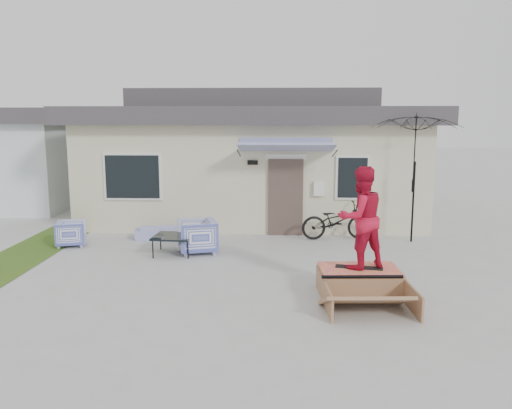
{
  "coord_description": "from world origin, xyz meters",
  "views": [
    {
      "loc": [
        0.76,
        -9.64,
        3.24
      ],
      "look_at": [
        0.3,
        1.8,
        1.3
      ],
      "focal_mm": 36.65,
      "sensor_mm": 36.0,
      "label": 1
    }
  ],
  "objects_px": {
    "bicycle": "(337,217)",
    "patio_umbrella": "(414,175)",
    "skate_ramp": "(359,281)",
    "skater": "(361,216)",
    "armchair_right": "(197,235)",
    "loveseat": "(160,229)",
    "coffee_table": "(174,245)",
    "skateboard": "(359,267)",
    "armchair_left": "(71,232)"
  },
  "relations": [
    {
      "from": "armchair_left",
      "to": "skater",
      "type": "bearing_deg",
      "value": -132.69
    },
    {
      "from": "loveseat",
      "to": "patio_umbrella",
      "type": "bearing_deg",
      "value": 169.38
    },
    {
      "from": "coffee_table",
      "to": "skater",
      "type": "height_order",
      "value": "skater"
    },
    {
      "from": "armchair_left",
      "to": "armchair_right",
      "type": "distance_m",
      "value": 3.33
    },
    {
      "from": "armchair_left",
      "to": "armchair_right",
      "type": "height_order",
      "value": "armchair_right"
    },
    {
      "from": "coffee_table",
      "to": "skate_ramp",
      "type": "relative_size",
      "value": 0.48
    },
    {
      "from": "bicycle",
      "to": "skateboard",
      "type": "height_order",
      "value": "bicycle"
    },
    {
      "from": "armchair_right",
      "to": "skateboard",
      "type": "relative_size",
      "value": 1.04
    },
    {
      "from": "skater",
      "to": "armchair_right",
      "type": "bearing_deg",
      "value": -62.5
    },
    {
      "from": "patio_umbrella",
      "to": "skate_ramp",
      "type": "bearing_deg",
      "value": -115.66
    },
    {
      "from": "loveseat",
      "to": "skate_ramp",
      "type": "xyz_separation_m",
      "value": [
        4.65,
        -4.26,
        -0.02
      ]
    },
    {
      "from": "loveseat",
      "to": "armchair_right",
      "type": "bearing_deg",
      "value": 120.42
    },
    {
      "from": "coffee_table",
      "to": "patio_umbrella",
      "type": "relative_size",
      "value": 0.37
    },
    {
      "from": "skate_ramp",
      "to": "skater",
      "type": "distance_m",
      "value": 1.23
    },
    {
      "from": "patio_umbrella",
      "to": "skateboard",
      "type": "height_order",
      "value": "patio_umbrella"
    },
    {
      "from": "patio_umbrella",
      "to": "skater",
      "type": "xyz_separation_m",
      "value": [
        -2.0,
        -4.11,
        -0.29
      ]
    },
    {
      "from": "loveseat",
      "to": "skateboard",
      "type": "relative_size",
      "value": 1.53
    },
    {
      "from": "loveseat",
      "to": "armchair_left",
      "type": "height_order",
      "value": "armchair_left"
    },
    {
      "from": "loveseat",
      "to": "armchair_right",
      "type": "height_order",
      "value": "armchair_right"
    },
    {
      "from": "loveseat",
      "to": "skater",
      "type": "height_order",
      "value": "skater"
    },
    {
      "from": "bicycle",
      "to": "skate_ramp",
      "type": "bearing_deg",
      "value": 170.63
    },
    {
      "from": "skater",
      "to": "bicycle",
      "type": "bearing_deg",
      "value": -114.55
    },
    {
      "from": "armchair_right",
      "to": "skate_ramp",
      "type": "bearing_deg",
      "value": 34.25
    },
    {
      "from": "patio_umbrella",
      "to": "coffee_table",
      "type": "bearing_deg",
      "value": -166.15
    },
    {
      "from": "coffee_table",
      "to": "skateboard",
      "type": "height_order",
      "value": "skateboard"
    },
    {
      "from": "skate_ramp",
      "to": "skateboard",
      "type": "xyz_separation_m",
      "value": [
        -0.0,
        0.05,
        0.26
      ]
    },
    {
      "from": "armchair_right",
      "to": "bicycle",
      "type": "distance_m",
      "value": 3.83
    },
    {
      "from": "coffee_table",
      "to": "skater",
      "type": "xyz_separation_m",
      "value": [
        3.97,
        -2.64,
        1.24
      ]
    },
    {
      "from": "loveseat",
      "to": "coffee_table",
      "type": "bearing_deg",
      "value": 103.71
    },
    {
      "from": "coffee_table",
      "to": "skate_ramp",
      "type": "height_order",
      "value": "skate_ramp"
    },
    {
      "from": "bicycle",
      "to": "patio_umbrella",
      "type": "height_order",
      "value": "patio_umbrella"
    },
    {
      "from": "coffee_table",
      "to": "armchair_left",
      "type": "bearing_deg",
      "value": 166.31
    },
    {
      "from": "armchair_left",
      "to": "skate_ramp",
      "type": "height_order",
      "value": "armchair_left"
    },
    {
      "from": "armchair_left",
      "to": "patio_umbrella",
      "type": "relative_size",
      "value": 0.29
    },
    {
      "from": "armchair_left",
      "to": "skate_ramp",
      "type": "xyz_separation_m",
      "value": [
        6.71,
        -3.35,
        -0.12
      ]
    },
    {
      "from": "bicycle",
      "to": "coffee_table",
      "type": "bearing_deg",
      "value": 104.16
    },
    {
      "from": "armchair_right",
      "to": "coffee_table",
      "type": "height_order",
      "value": "armchair_right"
    },
    {
      "from": "patio_umbrella",
      "to": "skateboard",
      "type": "relative_size",
      "value": 2.87
    },
    {
      "from": "armchair_right",
      "to": "skater",
      "type": "height_order",
      "value": "skater"
    },
    {
      "from": "patio_umbrella",
      "to": "skateboard",
      "type": "xyz_separation_m",
      "value": [
        -2.0,
        -4.11,
        -1.25
      ]
    },
    {
      "from": "coffee_table",
      "to": "patio_umbrella",
      "type": "bearing_deg",
      "value": 13.85
    },
    {
      "from": "bicycle",
      "to": "patio_umbrella",
      "type": "bearing_deg",
      "value": -104.82
    },
    {
      "from": "patio_umbrella",
      "to": "skateboard",
      "type": "bearing_deg",
      "value": -115.95
    },
    {
      "from": "coffee_table",
      "to": "skate_ramp",
      "type": "distance_m",
      "value": 4.79
    },
    {
      "from": "coffee_table",
      "to": "skateboard",
      "type": "bearing_deg",
      "value": -33.62
    },
    {
      "from": "skater",
      "to": "loveseat",
      "type": "bearing_deg",
      "value": -65.84
    },
    {
      "from": "bicycle",
      "to": "skateboard",
      "type": "bearing_deg",
      "value": 170.59
    },
    {
      "from": "loveseat",
      "to": "skater",
      "type": "distance_m",
      "value": 6.39
    },
    {
      "from": "armchair_left",
      "to": "bicycle",
      "type": "bearing_deg",
      "value": -97.91
    },
    {
      "from": "patio_umbrella",
      "to": "skate_ramp",
      "type": "relative_size",
      "value": 1.3
    }
  ]
}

